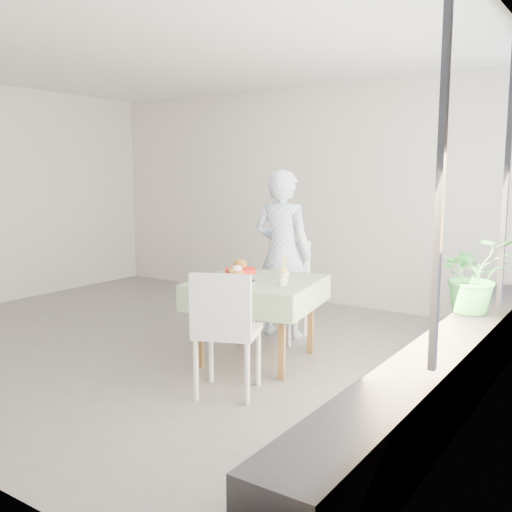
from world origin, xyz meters
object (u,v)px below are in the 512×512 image
Objects in this scene: main_dish at (238,277)px; potted_plant at (474,275)px; diner at (283,254)px; chair_near at (228,356)px; juice_cup_orange at (284,274)px; chair_far at (280,309)px; cafe_table at (257,310)px.

main_dish is 2.00m from potted_plant.
chair_near is at bearing 102.31° from diner.
chair_near is 0.56× the size of diner.
main_dish is (0.17, -1.01, -0.07)m from diner.
diner is 1.89m from potted_plant.
chair_near is at bearing -87.05° from juice_cup_orange.
chair_far reaches higher than main_dish.
potted_plant is at bearing 175.64° from diner.
diner is at bearing 107.18° from chair_near.
chair_near is at bearing -61.28° from main_dish.
juice_cup_orange is (-0.05, 0.90, 0.50)m from chair_near.
juice_cup_orange is (0.41, -0.60, 0.49)m from chair_far.
chair_far is at bearing -176.26° from potted_plant.
cafe_table is 0.94m from diner.
main_dish is 0.44× the size of potted_plant.
potted_plant reaches higher than cafe_table.
main_dish is at bearing 118.72° from chair_near.
potted_plant is (1.72, 1.03, 0.04)m from main_dish.
juice_cup_orange is at bearing 27.13° from cafe_table.
juice_cup_orange is at bearing -153.35° from potted_plant.
potted_plant is (1.85, 0.12, 0.52)m from chair_far.
main_dish is at bearing -108.67° from cafe_table.
main_dish is at bearing -149.09° from potted_plant.
cafe_table is 1.86× the size of potted_plant.
cafe_table is 1.26× the size of chair_near.
potted_plant is at bearing 26.71° from cafe_table.
potted_plant is at bearing 26.65° from juice_cup_orange.
cafe_table is 4.81× the size of juice_cup_orange.
chair_far is 0.58× the size of diner.
cafe_table is at bearing -74.42° from chair_far.
cafe_table is 0.85m from chair_near.
cafe_table is 1.89m from potted_plant.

